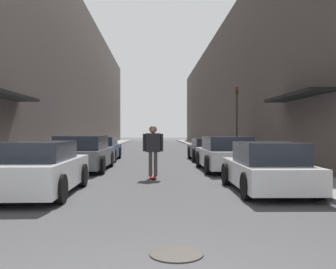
% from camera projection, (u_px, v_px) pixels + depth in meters
% --- Properties ---
extents(ground, '(135.40, 135.40, 0.00)m').
position_uv_depth(ground, '(153.00, 153.00, 27.62)').
color(ground, '#424244').
extents(curb_strip_left, '(1.80, 61.55, 0.12)m').
position_uv_depth(curb_strip_left, '(100.00, 148.00, 33.59)').
color(curb_strip_left, gray).
rests_on(curb_strip_left, ground).
extents(curb_strip_right, '(1.80, 61.55, 0.12)m').
position_uv_depth(curb_strip_right, '(207.00, 148.00, 33.95)').
color(curb_strip_right, gray).
rests_on(curb_strip_right, ground).
extents(building_row_left, '(4.90, 61.55, 12.28)m').
position_uv_depth(building_row_left, '(67.00, 80.00, 33.43)').
color(building_row_left, '#564C47').
rests_on(building_row_left, ground).
extents(building_row_right, '(4.90, 61.55, 10.63)m').
position_uv_depth(building_row_right, '(239.00, 90.00, 34.01)').
color(building_row_right, '#564C47').
rests_on(building_row_right, ground).
extents(parked_car_left_0, '(1.99, 4.11, 1.33)m').
position_uv_depth(parked_car_left_0, '(36.00, 169.00, 9.30)').
color(parked_car_left_0, silver).
rests_on(parked_car_left_0, ground).
extents(parked_car_left_1, '(2.09, 4.69, 1.40)m').
position_uv_depth(parked_car_left_1, '(83.00, 154.00, 15.11)').
color(parked_car_left_1, '#515459').
rests_on(parked_car_left_1, ground).
extents(parked_car_left_2, '(1.91, 4.31, 1.29)m').
position_uv_depth(parked_car_left_2, '(101.00, 149.00, 20.27)').
color(parked_car_left_2, navy).
rests_on(parked_car_left_2, ground).
extents(parked_car_right_0, '(1.86, 3.96, 1.30)m').
position_uv_depth(parked_car_right_0, '(267.00, 168.00, 9.77)').
color(parked_car_right_0, silver).
rests_on(parked_car_right_0, ground).
extents(parked_car_right_1, '(1.99, 4.48, 1.37)m').
position_uv_depth(parked_car_right_1, '(225.00, 154.00, 15.00)').
color(parked_car_right_1, '#B7B7BC').
rests_on(parked_car_right_1, ground).
extents(parked_car_right_2, '(1.92, 4.11, 1.21)m').
position_uv_depth(parked_car_right_2, '(208.00, 149.00, 20.37)').
color(parked_car_right_2, '#232326').
rests_on(parked_car_right_2, ground).
extents(skateboarder, '(0.68, 0.78, 1.78)m').
position_uv_depth(skateboarder, '(153.00, 146.00, 12.50)').
color(skateboarder, '#B2231E').
rests_on(skateboarder, ground).
extents(manhole_cover, '(0.70, 0.70, 0.02)m').
position_uv_depth(manhole_cover, '(176.00, 254.00, 4.79)').
color(manhole_cover, '#332D28').
rests_on(manhole_cover, ground).
extents(traffic_light, '(0.16, 0.22, 3.99)m').
position_uv_depth(traffic_light, '(237.00, 115.00, 21.49)').
color(traffic_light, '#2D2D2D').
rests_on(traffic_light, curb_strip_right).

